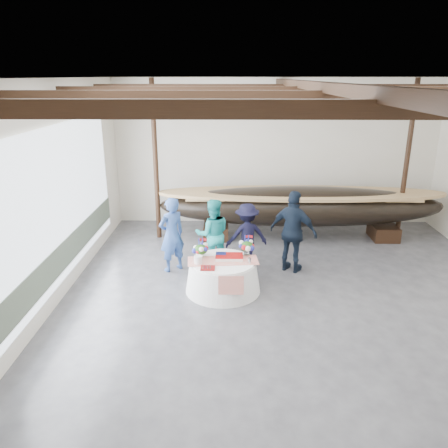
{
  "coord_description": "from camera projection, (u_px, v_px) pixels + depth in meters",
  "views": [
    {
      "loc": [
        -1.38,
        -7.63,
        4.54
      ],
      "look_at": [
        -1.55,
        2.51,
        1.08
      ],
      "focal_mm": 35.0,
      "sensor_mm": 36.0,
      "label": 1
    }
  ],
  "objects": [
    {
      "name": "guest_woman_blue",
      "position": [
        172.0,
        235.0,
        10.47
      ],
      "size": [
        0.8,
        0.76,
        1.84
      ],
      "primitive_type": "imported",
      "rotation": [
        0.0,
        0.0,
        3.81
      ],
      "color": "#2A4989",
      "rests_on": "ground"
    },
    {
      "name": "tabletop_items",
      "position": [
        222.0,
        251.0,
        9.64
      ],
      "size": [
        1.57,
        1.05,
        0.4
      ],
      "color": "red",
      "rests_on": "banquet_table"
    },
    {
      "name": "floor",
      "position": [
        300.0,
        317.0,
        8.67
      ],
      "size": [
        10.0,
        12.0,
        0.01
      ],
      "primitive_type": "cube",
      "color": "#3D3D42",
      "rests_on": "ground"
    },
    {
      "name": "longboat_display",
      "position": [
        301.0,
        206.0,
        12.57
      ],
      "size": [
        8.19,
        1.64,
        1.53
      ],
      "color": "black",
      "rests_on": "ground"
    },
    {
      "name": "wall_left",
      "position": [
        34.0,
        207.0,
        8.02
      ],
      "size": [
        0.02,
        12.0,
        4.5
      ],
      "primitive_type": "cube",
      "color": "silver",
      "rests_on": "ground"
    },
    {
      "name": "open_bay",
      "position": [
        60.0,
        213.0,
        9.1
      ],
      "size": [
        0.03,
        7.0,
        3.2
      ],
      "color": "silver",
      "rests_on": "ground"
    },
    {
      "name": "banquet_table",
      "position": [
        223.0,
        276.0,
        9.63
      ],
      "size": [
        1.66,
        1.66,
        0.71
      ],
      "color": "white",
      "rests_on": "ground"
    },
    {
      "name": "guest_woman_teal",
      "position": [
        213.0,
        234.0,
        10.63
      ],
      "size": [
        0.94,
        0.78,
        1.76
      ],
      "primitive_type": "imported",
      "rotation": [
        0.0,
        0.0,
        3.28
      ],
      "color": "teal",
      "rests_on": "ground"
    },
    {
      "name": "guest_man_right",
      "position": [
        293.0,
        232.0,
        10.4
      ],
      "size": [
        1.26,
        1.02,
        2.01
      ],
      "primitive_type": "imported",
      "rotation": [
        0.0,
        0.0,
        2.61
      ],
      "color": "black",
      "rests_on": "ground"
    },
    {
      "name": "pavilion_structure",
      "position": [
        306.0,
        106.0,
        8.11
      ],
      "size": [
        9.8,
        11.76,
        4.5
      ],
      "color": "black",
      "rests_on": "ground"
    },
    {
      "name": "wall_back",
      "position": [
        275.0,
        153.0,
        13.62
      ],
      "size": [
        10.0,
        0.02,
        4.5
      ],
      "primitive_type": "cube",
      "color": "silver",
      "rests_on": "ground"
    },
    {
      "name": "guest_man_left",
      "position": [
        247.0,
        235.0,
        10.74
      ],
      "size": [
        1.16,
        0.83,
        1.62
      ],
      "primitive_type": "imported",
      "rotation": [
        0.0,
        0.0,
        3.38
      ],
      "color": "black",
      "rests_on": "ground"
    },
    {
      "name": "ceiling",
      "position": [
        315.0,
        78.0,
        7.21
      ],
      "size": [
        10.0,
        12.0,
        0.01
      ],
      "primitive_type": "cube",
      "color": "white",
      "rests_on": "wall_back"
    }
  ]
}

